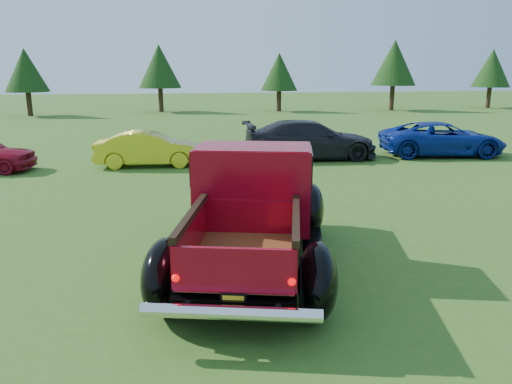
# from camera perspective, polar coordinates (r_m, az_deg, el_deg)

# --- Properties ---
(ground) EXTENTS (120.00, 120.00, 0.00)m
(ground) POSITION_cam_1_polar(r_m,az_deg,el_deg) (9.12, 3.23, -7.00)
(ground) COLOR #365F1B
(ground) RESTS_ON ground
(tree_west) EXTENTS (2.94, 2.94, 4.60)m
(tree_west) POSITION_cam_1_polar(r_m,az_deg,el_deg) (38.68, -24.83, 12.51)
(tree_west) COLOR #332114
(tree_west) RESTS_ON ground
(tree_mid_left) EXTENTS (3.20, 3.20, 5.00)m
(tree_mid_left) POSITION_cam_1_polar(r_m,az_deg,el_deg) (39.33, -10.99, 13.91)
(tree_mid_left) COLOR #332114
(tree_mid_left) RESTS_ON ground
(tree_mid_right) EXTENTS (2.82, 2.82, 4.40)m
(tree_mid_right) POSITION_cam_1_polar(r_m,az_deg,el_deg) (39.11, 2.67, 13.55)
(tree_mid_right) COLOR #332114
(tree_mid_right) RESTS_ON ground
(tree_east) EXTENTS (3.46, 3.46, 5.40)m
(tree_east) POSITION_cam_1_polar(r_m,az_deg,el_deg) (41.39, 15.51, 14.04)
(tree_east) COLOR #332114
(tree_east) RESTS_ON ground
(tree_far_east) EXTENTS (3.07, 3.07, 4.80)m
(tree_far_east) POSITION_cam_1_polar(r_m,az_deg,el_deg) (46.62, 25.35, 12.66)
(tree_far_east) COLOR #332114
(tree_far_east) RESTS_ON ground
(pickup_truck) EXTENTS (3.54, 5.71, 2.00)m
(pickup_truck) POSITION_cam_1_polar(r_m,az_deg,el_deg) (8.58, -0.29, -1.64)
(pickup_truck) COLOR black
(pickup_truck) RESTS_ON ground
(show_car_yellow) EXTENTS (3.67, 1.43, 1.19)m
(show_car_yellow) POSITION_cam_1_polar(r_m,az_deg,el_deg) (17.40, -12.10, 4.86)
(show_car_yellow) COLOR yellow
(show_car_yellow) RESTS_ON ground
(show_car_grey) EXTENTS (4.92, 2.10, 1.42)m
(show_car_grey) POSITION_cam_1_polar(r_m,az_deg,el_deg) (18.50, 6.19, 5.97)
(show_car_grey) COLOR black
(show_car_grey) RESTS_ON ground
(show_car_blue) EXTENTS (4.84, 2.70, 1.28)m
(show_car_blue) POSITION_cam_1_polar(r_m,az_deg,el_deg) (20.41, 20.50, 5.72)
(show_car_blue) COLOR navy
(show_car_blue) RESTS_ON ground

